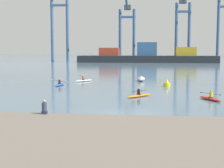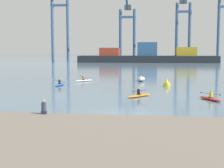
{
  "view_description": "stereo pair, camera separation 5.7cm",
  "coord_description": "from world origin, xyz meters",
  "views": [
    {
      "loc": [
        1.97,
        -23.9,
        4.63
      ],
      "look_at": [
        -2.65,
        15.49,
        0.6
      ],
      "focal_mm": 52.81,
      "sensor_mm": 36.0,
      "label": 1
    },
    {
      "loc": [
        2.03,
        -23.89,
        4.63
      ],
      "look_at": [
        -2.65,
        15.49,
        0.6
      ],
      "focal_mm": 52.81,
      "sensor_mm": 36.0,
      "label": 2
    }
  ],
  "objects": [
    {
      "name": "kayak_red",
      "position": [
        7.6,
        7.63,
        0.17
      ],
      "size": [
        2.1,
        3.35,
        0.95
      ],
      "color": "red",
      "rests_on": "ground"
    },
    {
      "name": "seated_onlooker",
      "position": [
        -4.5,
        -4.52,
        1.13
      ],
      "size": [
        0.32,
        0.3,
        0.9
      ],
      "color": "#23283D",
      "rests_on": "stone_quay"
    },
    {
      "name": "kayak_orange",
      "position": [
        0.87,
        9.01,
        0.17
      ],
      "size": [
        2.59,
        3.03,
        0.95
      ],
      "color": "orange",
      "rests_on": "ground"
    },
    {
      "name": "ground_plane",
      "position": [
        0.0,
        0.0,
        0.0
      ],
      "size": [
        800.0,
        800.0,
        0.0
      ],
      "primitive_type": "plane",
      "color": "slate"
    },
    {
      "name": "capsized_dinghy",
      "position": [
        0.57,
        26.14,
        0.35
      ],
      "size": [
        1.24,
        2.66,
        0.76
      ],
      "color": "beige",
      "rests_on": "ground"
    },
    {
      "name": "kayak_blue",
      "position": [
        -10.0,
        18.47,
        0.17
      ],
      "size": [
        2.26,
        3.43,
        0.95
      ],
      "color": "#2856B2",
      "rests_on": "ground"
    },
    {
      "name": "container_barge",
      "position": [
        0.59,
        106.34,
        2.34
      ],
      "size": [
        53.95,
        9.71,
        7.86
      ],
      "color": "#1E2328",
      "rests_on": "ground"
    },
    {
      "name": "gantry_crane_east_mid",
      "position": [
        14.86,
        113.62,
        16.82
      ],
      "size": [
        6.38,
        21.27,
        33.53
      ],
      "color": "#335684",
      "rests_on": "ground"
    },
    {
      "name": "gantry_crane_west_mid",
      "position": [
        -8.18,
        116.64,
        15.89
      ],
      "size": [
        7.13,
        20.16,
        32.94
      ],
      "color": "#335684",
      "rests_on": "ground"
    },
    {
      "name": "gantry_crane_west",
      "position": [
        -36.79,
        114.29,
        18.7
      ],
      "size": [
        7.91,
        17.39,
        37.85
      ],
      "color": "#335684",
      "rests_on": "ground"
    },
    {
      "name": "channel_buoy",
      "position": [
        4.1,
        19.28,
        0.36
      ],
      "size": [
        0.9,
        0.9,
        1.0
      ],
      "color": "yellow",
      "rests_on": "ground"
    },
    {
      "name": "kayak_white",
      "position": [
        -8.04,
        24.62,
        0.17
      ],
      "size": [
        2.62,
        3.01,
        0.99
      ],
      "color": "silver",
      "rests_on": "ground"
    }
  ]
}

